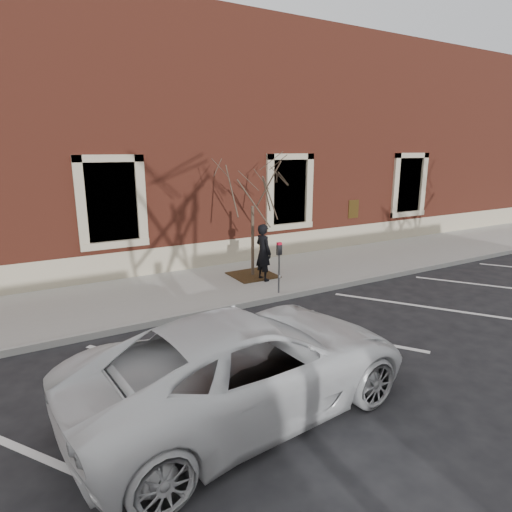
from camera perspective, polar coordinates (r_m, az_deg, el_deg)
ground at (r=11.12m, az=1.55°, el=-6.16°), size 120.00×120.00×0.00m
sidewalk_near at (r=12.54m, az=-2.62°, el=-3.44°), size 40.00×3.50×0.15m
curb_near at (r=11.05m, az=1.69°, el=-5.87°), size 40.00×0.12×0.15m
parking_stripes at (r=9.45m, az=8.62°, el=-10.07°), size 28.00×4.40×0.01m
building_civic at (r=17.51m, az=-12.09°, el=14.25°), size 40.00×8.62×8.00m
man at (r=12.23m, az=1.00°, el=0.48°), size 0.46×0.64×1.64m
parking_meter at (r=11.10m, az=3.09°, el=-0.28°), size 0.12×0.10×1.36m
tree_grate at (r=12.87m, az=-0.44°, el=-2.54°), size 1.26×1.26×0.03m
sapling at (r=12.38m, az=-0.47°, el=9.28°), size 2.28×2.28×3.81m
white_truck at (r=6.58m, az=-1.23°, el=-14.05°), size 5.56×3.00×1.48m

